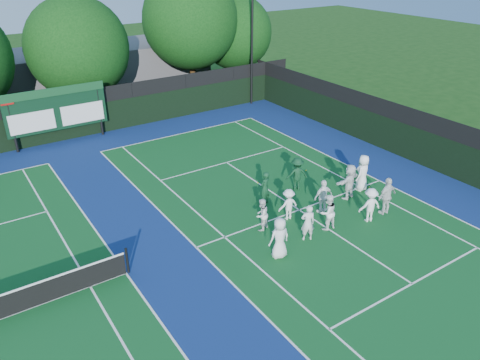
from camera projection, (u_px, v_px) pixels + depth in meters
ground at (313, 219)px, 21.14m from camera, size 120.00×120.00×0.00m
court_apron at (185, 252)px, 18.92m from camera, size 34.00×32.00×0.01m
near_court at (299, 210)px, 21.88m from camera, size 11.05×23.85×0.01m
back_fence at (73, 118)px, 29.46m from camera, size 34.00×0.08×3.00m
divider_fence_right at (426, 143)px, 25.72m from camera, size 0.08×32.00×3.00m
scoreboard at (56, 109)px, 28.27m from camera, size 6.00×0.21×3.55m
clubhouse at (94, 73)px, 37.09m from camera, size 18.00×6.00×4.00m
light_pole_right at (252, 19)px, 33.67m from camera, size 1.20×0.30×10.12m
tree_c at (80, 50)px, 31.59m from camera, size 6.85×6.85×8.33m
tree_d at (192, 23)px, 35.35m from camera, size 7.22×7.22×9.60m
tree_e at (236, 34)px, 37.89m from camera, size 5.88×5.88×7.71m
tennis_ball_1 at (306, 170)px, 25.64m from camera, size 0.07×0.07×0.07m
tennis_ball_2 at (369, 187)px, 23.88m from camera, size 0.07×0.07×0.07m
tennis_ball_4 at (258, 183)px, 24.32m from camera, size 0.07×0.07×0.07m
tennis_ball_5 at (368, 195)px, 23.17m from camera, size 0.07×0.07×0.07m
player_front_0 at (279, 238)px, 18.25m from camera, size 0.91×0.65×1.76m
player_front_1 at (308, 223)px, 19.35m from camera, size 0.71×0.60×1.65m
player_front_2 at (328, 212)px, 20.10m from camera, size 0.83×0.66×1.66m
player_front_3 at (370, 205)px, 20.70m from camera, size 1.16×0.84×1.61m
player_front_4 at (387, 196)px, 21.22m from camera, size 1.08×0.46×1.83m
player_back_0 at (262, 215)px, 20.08m from camera, size 0.88×0.79×1.48m
player_back_1 at (288, 204)px, 20.88m from camera, size 1.01×0.64×1.48m
player_back_2 at (323, 197)px, 21.32m from camera, size 1.01×0.49×1.67m
player_back_3 at (349, 181)px, 22.57m from camera, size 1.72×0.84×1.78m
player_back_4 at (363, 173)px, 23.31m from camera, size 1.07×0.87×1.88m
coach_left at (265, 188)px, 22.02m from camera, size 0.71×0.58×1.69m
coach_right at (297, 174)px, 23.37m from camera, size 1.27×1.01×1.73m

